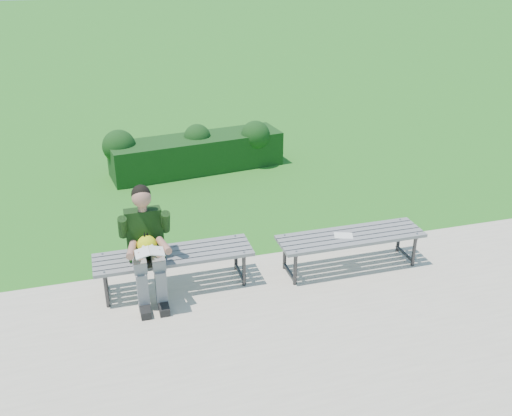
{
  "coord_description": "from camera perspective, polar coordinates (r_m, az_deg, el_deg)",
  "views": [
    {
      "loc": [
        -1.18,
        -6.15,
        3.68
      ],
      "look_at": [
        0.54,
        -0.25,
        0.82
      ],
      "focal_mm": 40.0,
      "sensor_mm": 36.0,
      "label": 1
    }
  ],
  "objects": [
    {
      "name": "bench_left",
      "position": [
        6.61,
        -8.23,
        -4.92
      ],
      "size": [
        1.8,
        0.5,
        0.46
      ],
      "color": "gray",
      "rests_on": "walkway"
    },
    {
      "name": "bench_right",
      "position": [
        7.04,
        9.45,
        -3.05
      ],
      "size": [
        1.8,
        0.5,
        0.46
      ],
      "color": "gray",
      "rests_on": "walkway"
    },
    {
      "name": "walkway",
      "position": [
        5.85,
        -1.02,
        -13.9
      ],
      "size": [
        30.0,
        3.5,
        0.02
      ],
      "color": "#BDB69C",
      "rests_on": "ground"
    },
    {
      "name": "hedge",
      "position": [
        10.15,
        -6.17,
        5.74
      ],
      "size": [
        3.19,
        1.13,
        0.85
      ],
      "color": "#194412",
      "rests_on": "ground"
    },
    {
      "name": "seated_boy",
      "position": [
        6.36,
        -10.94,
        -3.32
      ],
      "size": [
        0.56,
        0.76,
        1.31
      ],
      "color": "slate",
      "rests_on": "walkway"
    },
    {
      "name": "paper_sheet",
      "position": [
        6.97,
        8.74,
        -2.75
      ],
      "size": [
        0.26,
        0.22,
        0.01
      ],
      "color": "white",
      "rests_on": "bench_right"
    },
    {
      "name": "ground",
      "position": [
        7.26,
        -4.69,
        -5.57
      ],
      "size": [
        80.0,
        80.0,
        0.0
      ],
      "color": "#30781D",
      "rests_on": "ground"
    }
  ]
}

